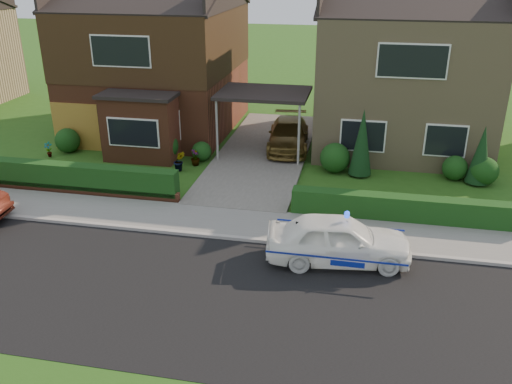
# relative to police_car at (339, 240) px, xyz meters

# --- Properties ---
(ground) EXTENTS (120.00, 120.00, 0.00)m
(ground) POSITION_rel_police_car_xyz_m (-3.75, -2.40, -0.69)
(ground) COLOR #265516
(ground) RESTS_ON ground
(road) EXTENTS (60.00, 6.00, 0.02)m
(road) POSITION_rel_police_car_xyz_m (-3.75, -2.40, -0.69)
(road) COLOR black
(road) RESTS_ON ground
(kerb) EXTENTS (60.00, 0.16, 0.12)m
(kerb) POSITION_rel_police_car_xyz_m (-3.75, 0.65, -0.63)
(kerb) COLOR #9E9993
(kerb) RESTS_ON ground
(sidewalk) EXTENTS (60.00, 2.00, 0.10)m
(sidewalk) POSITION_rel_police_car_xyz_m (-3.75, 1.70, -0.64)
(sidewalk) COLOR slate
(sidewalk) RESTS_ON ground
(driveway) EXTENTS (3.80, 12.00, 0.12)m
(driveway) POSITION_rel_police_car_xyz_m (-3.75, 8.60, -0.63)
(driveway) COLOR #666059
(driveway) RESTS_ON ground
(house_left) EXTENTS (7.50, 9.53, 7.25)m
(house_left) POSITION_rel_police_car_xyz_m (-9.53, 11.50, 3.12)
(house_left) COLOR brown
(house_left) RESTS_ON ground
(house_right) EXTENTS (7.50, 8.06, 7.25)m
(house_right) POSITION_rel_police_car_xyz_m (2.05, 11.59, 2.97)
(house_right) COLOR tan
(house_right) RESTS_ON ground
(carport_link) EXTENTS (3.80, 3.00, 2.77)m
(carport_link) POSITION_rel_police_car_xyz_m (-3.75, 8.55, 1.97)
(carport_link) COLOR black
(carport_link) RESTS_ON ground
(garage_door) EXTENTS (2.20, 0.10, 2.10)m
(garage_door) POSITION_rel_police_car_xyz_m (-12.00, 7.56, 0.36)
(garage_door) COLOR olive
(garage_door) RESTS_ON ground
(dwarf_wall) EXTENTS (7.70, 0.25, 0.36)m
(dwarf_wall) POSITION_rel_police_car_xyz_m (-9.55, 2.90, -0.51)
(dwarf_wall) COLOR brown
(dwarf_wall) RESTS_ON ground
(hedge_left) EXTENTS (7.50, 0.55, 0.90)m
(hedge_left) POSITION_rel_police_car_xyz_m (-9.55, 3.05, -0.69)
(hedge_left) COLOR #113410
(hedge_left) RESTS_ON ground
(hedge_right) EXTENTS (7.50, 0.55, 0.80)m
(hedge_right) POSITION_rel_police_car_xyz_m (2.05, 2.95, -0.69)
(hedge_right) COLOR #113410
(hedge_right) RESTS_ON ground
(shrub_left_far) EXTENTS (1.08, 1.08, 1.08)m
(shrub_left_far) POSITION_rel_police_car_xyz_m (-12.25, 7.10, -0.15)
(shrub_left_far) COLOR #113410
(shrub_left_far) RESTS_ON ground
(shrub_left_mid) EXTENTS (1.32, 1.32, 1.32)m
(shrub_left_mid) POSITION_rel_police_car_xyz_m (-7.75, 6.90, -0.03)
(shrub_left_mid) COLOR #113410
(shrub_left_mid) RESTS_ON ground
(shrub_left_near) EXTENTS (0.84, 0.84, 0.84)m
(shrub_left_near) POSITION_rel_police_car_xyz_m (-6.15, 7.20, -0.27)
(shrub_left_near) COLOR #113410
(shrub_left_near) RESTS_ON ground
(shrub_right_near) EXTENTS (1.20, 1.20, 1.20)m
(shrub_right_near) POSITION_rel_police_car_xyz_m (-0.55, 7.00, -0.09)
(shrub_right_near) COLOR #113410
(shrub_right_near) RESTS_ON ground
(shrub_right_mid) EXTENTS (0.96, 0.96, 0.96)m
(shrub_right_mid) POSITION_rel_police_car_xyz_m (4.05, 7.10, -0.21)
(shrub_right_mid) COLOR #113410
(shrub_right_mid) RESTS_ON ground
(shrub_right_far) EXTENTS (1.08, 1.08, 1.08)m
(shrub_right_far) POSITION_rel_police_car_xyz_m (5.05, 6.80, -0.15)
(shrub_right_far) COLOR #113410
(shrub_right_far) RESTS_ON ground
(conifer_a) EXTENTS (0.90, 0.90, 2.60)m
(conifer_a) POSITION_rel_police_car_xyz_m (0.45, 6.80, 0.61)
(conifer_a) COLOR black
(conifer_a) RESTS_ON ground
(conifer_b) EXTENTS (0.90, 0.90, 2.20)m
(conifer_b) POSITION_rel_police_car_xyz_m (4.85, 6.80, 0.41)
(conifer_b) COLOR black
(conifer_b) RESTS_ON ground
(police_car) EXTENTS (3.72, 4.22, 1.54)m
(police_car) POSITION_rel_police_car_xyz_m (0.00, 0.00, 0.00)
(police_car) COLOR white
(police_car) RESTS_ON ground
(driveway_car) EXTENTS (2.12, 4.38, 1.23)m
(driveway_car) POSITION_rel_police_car_xyz_m (-2.75, 9.27, 0.04)
(driveway_car) COLOR brown
(driveway_car) RESTS_ON driveway
(potted_plant_a) EXTENTS (0.37, 0.28, 0.66)m
(potted_plant_a) POSITION_rel_police_car_xyz_m (-12.75, 6.34, -0.36)
(potted_plant_a) COLOR gray
(potted_plant_a) RESTS_ON ground
(potted_plant_b) EXTENTS (0.56, 0.51, 0.83)m
(potted_plant_b) POSITION_rel_police_car_xyz_m (-6.68, 5.86, -0.27)
(potted_plant_b) COLOR gray
(potted_plant_b) RESTS_ON ground
(potted_plant_c) EXTENTS (0.41, 0.41, 0.67)m
(potted_plant_c) POSITION_rel_police_car_xyz_m (-6.25, 6.60, -0.36)
(potted_plant_c) COLOR gray
(potted_plant_c) RESTS_ON ground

